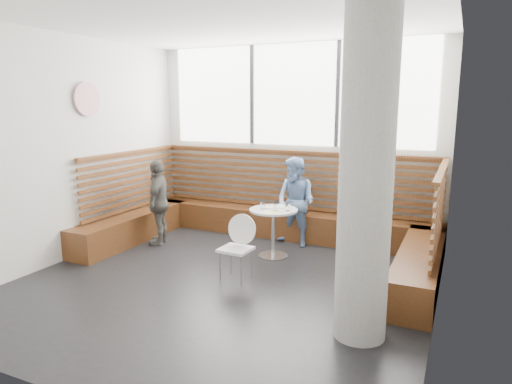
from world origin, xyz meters
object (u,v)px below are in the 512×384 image
at_px(cafe_table, 273,223).
at_px(concrete_column, 366,174).
at_px(adult_man, 362,202).
at_px(child_left, 159,202).
at_px(child_back, 296,202).
at_px(cafe_chair, 238,242).

bearing_deg(cafe_table, concrete_column, -47.41).
distance_m(adult_man, child_left, 3.19).
relative_size(cafe_table, child_back, 0.51).
bearing_deg(adult_man, concrete_column, -178.40).
bearing_deg(child_left, adult_man, 76.58).
height_order(cafe_table, adult_man, adult_man).
xyz_separation_m(concrete_column, cafe_chair, (-1.75, 0.84, -1.11)).
distance_m(concrete_column, child_left, 4.06).
bearing_deg(child_left, cafe_chair, 47.02).
xyz_separation_m(cafe_chair, adult_man, (1.33, 1.13, 0.42)).
xyz_separation_m(child_back, child_left, (-2.02, -0.84, -0.02)).
distance_m(cafe_chair, child_back, 1.68).
distance_m(concrete_column, cafe_chair, 2.24).
height_order(cafe_chair, adult_man, adult_man).
relative_size(concrete_column, child_left, 2.35).
distance_m(concrete_column, adult_man, 2.12).
bearing_deg(adult_man, cafe_chair, 119.69).
distance_m(concrete_column, cafe_table, 2.69).
relative_size(cafe_table, child_left, 0.53).
bearing_deg(concrete_column, child_back, 122.24).
height_order(adult_man, child_left, adult_man).
bearing_deg(cafe_table, adult_man, 6.91).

